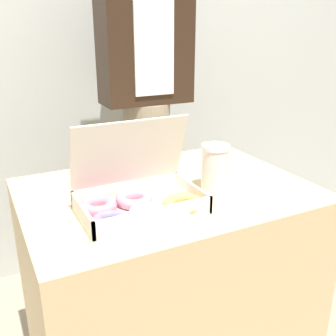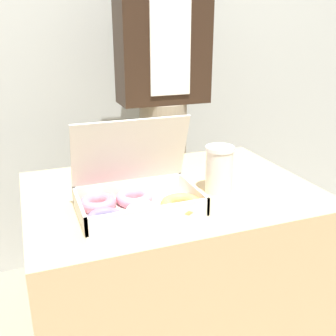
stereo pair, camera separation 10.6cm
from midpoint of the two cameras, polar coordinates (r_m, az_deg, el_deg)
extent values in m
cube|color=#B2B7B2|center=(1.98, -8.12, 22.63)|extent=(10.00, 0.05, 2.60)
cube|color=tan|center=(1.39, 2.67, -16.99)|extent=(0.87, 0.62, 0.73)
cube|color=white|center=(1.06, -1.33, -6.22)|extent=(0.32, 0.20, 0.01)
cube|color=white|center=(1.02, -9.78, -6.14)|extent=(0.01, 0.20, 0.05)
cube|color=white|center=(1.11, 6.36, -3.66)|extent=(0.01, 0.20, 0.05)
cube|color=white|center=(0.97, 0.56, -7.12)|extent=(0.32, 0.01, 0.05)
cube|color=white|center=(1.14, -2.96, -2.99)|extent=(0.32, 0.01, 0.05)
cube|color=white|center=(1.07, -2.61, 2.36)|extent=(0.32, 0.07, 0.19)
torus|color=slate|center=(0.99, -6.06, -7.34)|extent=(0.12, 0.12, 0.03)
torus|color=pink|center=(1.07, -7.35, -5.13)|extent=(0.12, 0.12, 0.03)
torus|color=white|center=(1.02, -0.47, -6.43)|extent=(0.14, 0.14, 0.03)
torus|color=pink|center=(1.10, -2.14, -4.39)|extent=(0.14, 0.14, 0.03)
torus|color=tan|center=(1.05, 4.78, -5.41)|extent=(0.14, 0.14, 0.03)
cylinder|color=silver|center=(1.18, 9.98, -0.50)|extent=(0.08, 0.08, 0.13)
cylinder|color=white|center=(1.16, 10.18, 2.77)|extent=(0.08, 0.08, 0.01)
cylinder|color=gray|center=(1.83, 0.99, -4.35)|extent=(0.20, 0.20, 0.89)
cube|color=black|center=(1.67, 1.15, 18.94)|extent=(0.37, 0.17, 0.56)
cube|color=silver|center=(1.59, 2.36, 16.87)|extent=(0.17, 0.01, 0.36)
camera|label=1|loc=(0.05, -87.14, 1.04)|focal=42.00mm
camera|label=2|loc=(0.05, 92.86, -1.04)|focal=42.00mm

